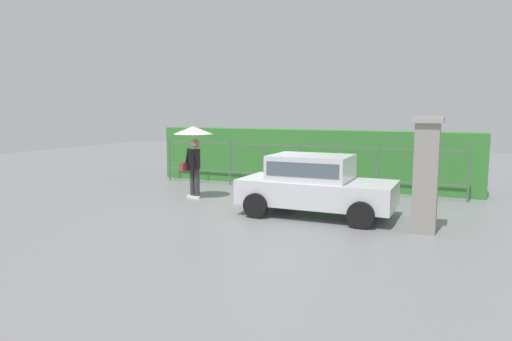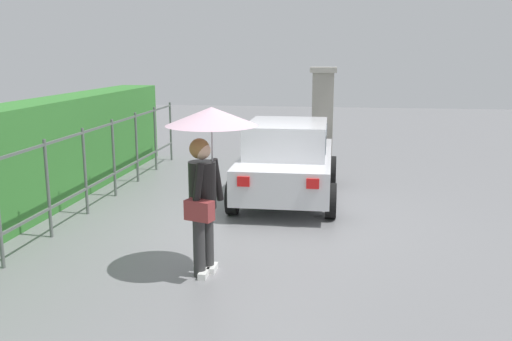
# 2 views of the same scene
# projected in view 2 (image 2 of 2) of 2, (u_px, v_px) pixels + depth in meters

# --- Properties ---
(ground_plane) EXTENTS (40.00, 40.00, 0.00)m
(ground_plane) POSITION_uv_depth(u_px,v_px,m) (270.00, 219.00, 9.29)
(ground_plane) COLOR slate
(car) EXTENTS (3.75, 1.88, 1.48)m
(car) POSITION_uv_depth(u_px,v_px,m) (287.00, 157.00, 10.46)
(car) COLOR silver
(car) RESTS_ON ground
(pedestrian) EXTENTS (1.12, 1.12, 2.10)m
(pedestrian) POSITION_uv_depth(u_px,v_px,m) (208.00, 146.00, 6.67)
(pedestrian) COLOR #333333
(pedestrian) RESTS_ON ground
(gate_pillar) EXTENTS (0.60, 0.60, 2.42)m
(gate_pillar) POSITION_uv_depth(u_px,v_px,m) (323.00, 119.00, 12.79)
(gate_pillar) COLOR gray
(gate_pillar) RESTS_ON ground
(fence_section) EXTENTS (10.01, 0.05, 1.50)m
(fence_section) POSITION_uv_depth(u_px,v_px,m) (85.00, 167.00, 9.42)
(fence_section) COLOR #59605B
(fence_section) RESTS_ON ground
(hedge_row) EXTENTS (10.96, 0.90, 1.90)m
(hedge_row) POSITION_uv_depth(u_px,v_px,m) (30.00, 159.00, 9.53)
(hedge_row) COLOR #387F33
(hedge_row) RESTS_ON ground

